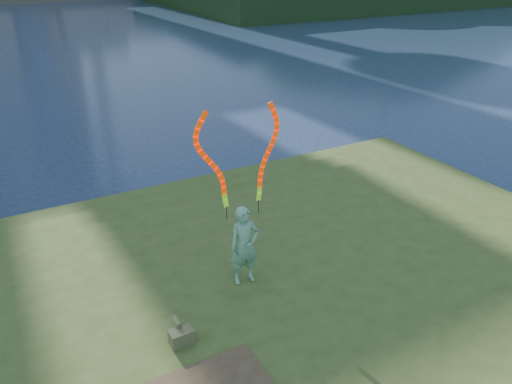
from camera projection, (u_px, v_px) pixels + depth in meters
ground at (234, 314)px, 10.83m from camera, size 320.00×320.00×0.00m
grassy_knoll at (291, 373)px, 8.87m from camera, size 20.00×18.00×0.80m
woman_with_ribbons at (244, 222)px, 10.01m from camera, size 2.09×0.46×4.10m
canvas_bag at (181, 336)px, 8.85m from camera, size 0.42×0.48×0.40m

